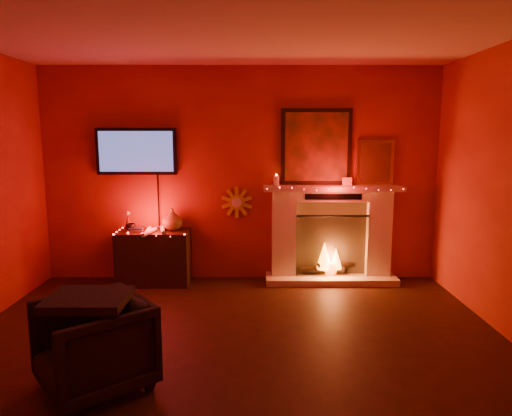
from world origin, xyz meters
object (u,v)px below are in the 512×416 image
at_px(tv, 137,152).
at_px(console_table, 155,254).
at_px(sunburst_clock, 237,202).
at_px(fireplace, 330,225).
at_px(armchair, 93,345).

distance_m(tv, console_table, 1.30).
bearing_deg(sunburst_clock, console_table, -168.01).
relative_size(fireplace, armchair, 2.95).
xyz_separation_m(sunburst_clock, armchair, (-0.95, -2.64, -0.66)).
height_order(sunburst_clock, armchair, sunburst_clock).
distance_m(fireplace, console_table, 2.24).
bearing_deg(console_table, tv, 139.81).
xyz_separation_m(fireplace, tv, (-2.44, 0.06, 0.92)).
bearing_deg(console_table, sunburst_clock, 11.99).
bearing_deg(fireplace, sunburst_clock, 175.63).
height_order(tv, armchair, tv).
bearing_deg(tv, console_table, -40.19).
relative_size(tv, console_table, 1.31).
xyz_separation_m(tv, armchair, (0.30, -2.62, -1.31)).
bearing_deg(armchair, sunburst_clock, 121.91).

